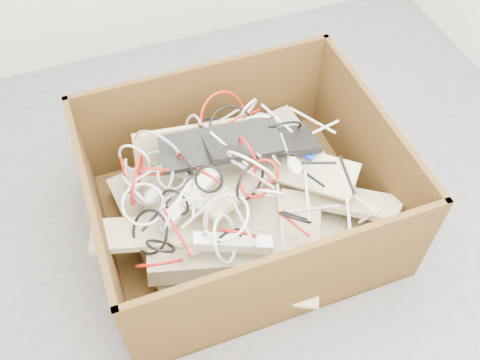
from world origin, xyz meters
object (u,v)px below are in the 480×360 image
object	(u,v)px
power_strip_right	(233,243)
vga_plug	(309,155)
power_strip_left	(191,196)
cardboard_box	(238,207)

from	to	relation	value
power_strip_right	vga_plug	world-z (taller)	power_strip_right
vga_plug	power_strip_right	bearing A→B (deg)	-100.90
power_strip_left	vga_plug	distance (m)	0.54
power_strip_left	vga_plug	bearing A→B (deg)	-22.49
power_strip_left	power_strip_right	world-z (taller)	power_strip_left
power_strip_left	power_strip_right	distance (m)	0.26
power_strip_left	vga_plug	size ratio (longest dim) A/B	6.62
vga_plug	cardboard_box	bearing A→B (deg)	-131.58
cardboard_box	vga_plug	world-z (taller)	cardboard_box
cardboard_box	power_strip_left	distance (m)	0.31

